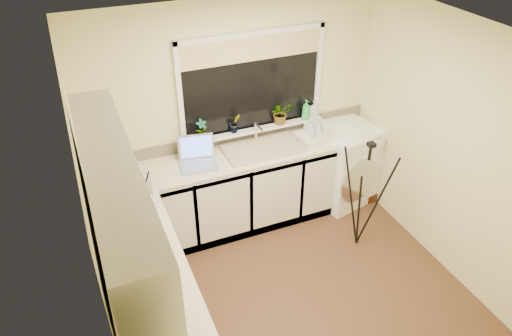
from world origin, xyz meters
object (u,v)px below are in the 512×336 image
object	(u,v)px
dish_rack	(316,136)
steel_jar	(145,290)
cup_back	(321,129)
microwave	(128,199)
soap_bottle_green	(306,110)
plant_a	(202,129)
laptop	(197,157)
tripod	(363,196)
soap_bottle_clear	(314,109)
kettle	(143,209)
plant_d	(281,113)
washing_machine	(343,164)
plant_b	(235,123)

from	to	relation	value
dish_rack	steel_jar	distance (m)	2.68
dish_rack	cup_back	bearing A→B (deg)	37.29
microwave	soap_bottle_green	bearing A→B (deg)	-50.22
plant_a	microwave	bearing A→B (deg)	-141.19
laptop	tripod	distance (m)	1.73
soap_bottle_green	soap_bottle_clear	distance (m)	0.11
cup_back	soap_bottle_clear	bearing A→B (deg)	112.99
kettle	cup_back	world-z (taller)	kettle
laptop	dish_rack	world-z (taller)	laptop
kettle	dish_rack	bearing A→B (deg)	17.69
kettle	plant_d	distance (m)	1.93
microwave	soap_bottle_green	size ratio (longest dim) A/B	2.07
washing_machine	dish_rack	size ratio (longest dim) A/B	2.22
dish_rack	microwave	xyz separation A→B (m)	(-2.13, -0.49, 0.10)
plant_b	soap_bottle_green	distance (m)	0.83
plant_d	dish_rack	bearing A→B (deg)	-35.55
microwave	kettle	bearing A→B (deg)	-128.56
washing_machine	kettle	size ratio (longest dim) A/B	4.14
laptop	soap_bottle_green	world-z (taller)	soap_bottle_green
washing_machine	plant_a	size ratio (longest dim) A/B	4.24
washing_machine	kettle	world-z (taller)	kettle
dish_rack	microwave	size ratio (longest dim) A/B	0.90
laptop	plant_b	world-z (taller)	plant_b
washing_machine	microwave	distance (m)	2.63
plant_d	steel_jar	bearing A→B (deg)	-137.11
washing_machine	microwave	size ratio (longest dim) A/B	2.00
plant_d	microwave	bearing A→B (deg)	-158.06
washing_machine	steel_jar	size ratio (longest dim) A/B	8.12
plant_d	soap_bottle_green	size ratio (longest dim) A/B	1.10
kettle	steel_jar	xyz separation A→B (m)	(-0.17, -0.86, -0.06)
soap_bottle_green	soap_bottle_clear	xyz separation A→B (m)	(0.10, 0.00, -0.02)
dish_rack	steel_jar	size ratio (longest dim) A/B	3.66
laptop	plant_b	xyz separation A→B (m)	(0.49, 0.20, 0.18)
tripod	soap_bottle_green	size ratio (longest dim) A/B	5.49
plant_b	soap_bottle_green	bearing A→B (deg)	-1.67
tripod	soap_bottle_green	xyz separation A→B (m)	(-0.15, 1.03, 0.54)
steel_jar	plant_d	world-z (taller)	plant_d
plant_a	plant_d	distance (m)	0.90
dish_rack	soap_bottle_green	bearing A→B (deg)	94.23
plant_b	soap_bottle_green	world-z (taller)	soap_bottle_green
microwave	washing_machine	bearing A→B (deg)	-57.88
dish_rack	soap_bottle_clear	size ratio (longest dim) A/B	2.20
washing_machine	plant_d	size ratio (longest dim) A/B	3.74
dish_rack	laptop	bearing A→B (deg)	174.47
washing_machine	steel_jar	world-z (taller)	steel_jar
washing_machine	microwave	bearing A→B (deg)	178.42
steel_jar	plant_d	bearing A→B (deg)	42.89
washing_machine	plant_d	distance (m)	1.04
kettle	dish_rack	world-z (taller)	kettle
plant_d	plant_b	bearing A→B (deg)	179.50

